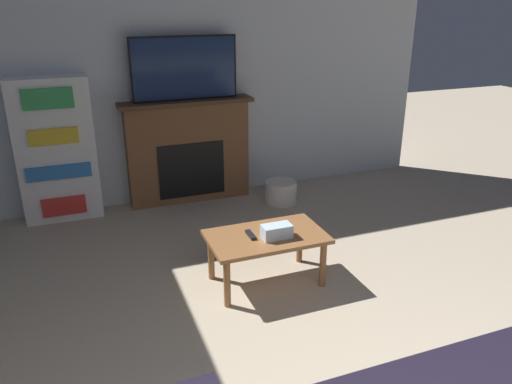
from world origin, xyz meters
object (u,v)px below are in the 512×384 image
at_px(tv, 185,68).
at_px(storage_basket, 281,192).
at_px(coffee_table, 266,242).
at_px(bookshelf, 56,151).
at_px(fireplace, 188,151).

height_order(tv, storage_basket, tv).
xyz_separation_m(coffee_table, bookshelf, (-1.42, 1.86, 0.35)).
bearing_deg(storage_basket, fireplace, 153.65).
relative_size(tv, coffee_table, 1.21).
distance_m(fireplace, storage_basket, 1.08).
bearing_deg(bookshelf, storage_basket, -10.82).
xyz_separation_m(fireplace, tv, (0.00, -0.02, 0.86)).
relative_size(fireplace, tv, 1.29).
bearing_deg(storage_basket, bookshelf, 169.18).
bearing_deg(coffee_table, tv, 94.05).
distance_m(fireplace, coffee_table, 1.89).
bearing_deg(storage_basket, coffee_table, -117.53).
relative_size(fireplace, coffee_table, 1.56).
relative_size(bookshelf, storage_basket, 4.11).
relative_size(coffee_table, storage_basket, 2.60).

